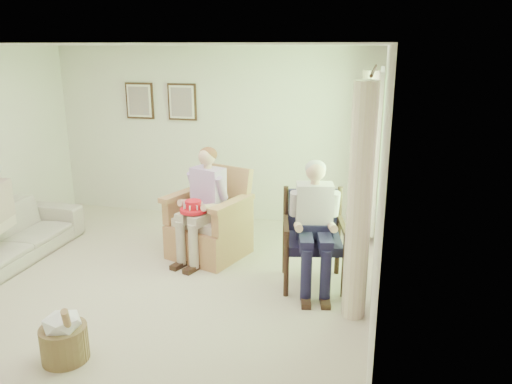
# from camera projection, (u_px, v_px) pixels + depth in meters

# --- Properties ---
(floor) EXTENTS (5.50, 5.50, 0.00)m
(floor) POSITION_uv_depth(u_px,v_px,m) (133.00, 296.00, 5.38)
(floor) COLOR beige
(floor) RESTS_ON ground
(back_wall) EXTENTS (5.00, 0.04, 2.60)m
(back_wall) POSITION_uv_depth(u_px,v_px,m) (212.00, 134.00, 7.58)
(back_wall) COLOR silver
(back_wall) RESTS_ON ground
(right_wall) EXTENTS (0.04, 5.50, 2.60)m
(right_wall) POSITION_uv_depth(u_px,v_px,m) (379.00, 197.00, 4.44)
(right_wall) COLOR silver
(right_wall) RESTS_ON ground
(ceiling) EXTENTS (5.00, 5.50, 0.02)m
(ceiling) POSITION_uv_depth(u_px,v_px,m) (113.00, 45.00, 4.65)
(ceiling) COLOR white
(ceiling) RESTS_ON back_wall
(window) EXTENTS (0.13, 2.50, 1.63)m
(window) POSITION_uv_depth(u_px,v_px,m) (378.00, 141.00, 5.48)
(window) COLOR #2D6B23
(window) RESTS_ON right_wall
(curtain_left) EXTENTS (0.34, 0.34, 2.30)m
(curtain_left) POSITION_uv_depth(u_px,v_px,m) (359.00, 204.00, 4.72)
(curtain_left) COLOR beige
(curtain_left) RESTS_ON ground
(curtain_right) EXTENTS (0.34, 0.34, 2.30)m
(curtain_right) POSITION_uv_depth(u_px,v_px,m) (366.00, 160.00, 6.55)
(curtain_right) COLOR beige
(curtain_right) RESTS_ON ground
(framed_print_left) EXTENTS (0.45, 0.05, 0.55)m
(framed_print_left) POSITION_uv_depth(u_px,v_px,m) (139.00, 101.00, 7.67)
(framed_print_left) COLOR #382114
(framed_print_left) RESTS_ON back_wall
(framed_print_right) EXTENTS (0.45, 0.05, 0.55)m
(framed_print_right) POSITION_uv_depth(u_px,v_px,m) (182.00, 102.00, 7.51)
(framed_print_right) COLOR #382114
(framed_print_right) RESTS_ON back_wall
(wicker_armchair) EXTENTS (0.87, 0.87, 1.12)m
(wicker_armchair) POSITION_uv_depth(u_px,v_px,m) (210.00, 228.00, 6.36)
(wicker_armchair) COLOR tan
(wicker_armchair) RESTS_ON ground
(wood_armchair) EXTENTS (0.67, 0.63, 1.03)m
(wood_armchair) POSITION_uv_depth(u_px,v_px,m) (315.00, 234.00, 5.58)
(wood_armchair) COLOR black
(wood_armchair) RESTS_ON ground
(sofa) EXTENTS (2.15, 0.84, 0.63)m
(sofa) POSITION_uv_depth(u_px,v_px,m) (5.00, 237.00, 6.18)
(sofa) COLOR beige
(sofa) RESTS_ON ground
(person_wicker) EXTENTS (0.40, 0.63, 1.39)m
(person_wicker) POSITION_uv_depth(u_px,v_px,m) (205.00, 197.00, 6.10)
(person_wicker) COLOR #BCAF97
(person_wicker) RESTS_ON ground
(person_dark) EXTENTS (0.40, 0.62, 1.40)m
(person_dark) POSITION_uv_depth(u_px,v_px,m) (314.00, 217.00, 5.34)
(person_dark) COLOR #1C1A3B
(person_dark) RESTS_ON ground
(red_hat) EXTENTS (0.32, 0.32, 0.14)m
(red_hat) POSITION_uv_depth(u_px,v_px,m) (193.00, 208.00, 5.96)
(red_hat) COLOR red
(red_hat) RESTS_ON person_wicker
(hatbox) EXTENTS (0.45, 0.45, 0.58)m
(hatbox) POSITION_uv_depth(u_px,v_px,m) (64.00, 336.00, 4.23)
(hatbox) COLOR tan
(hatbox) RESTS_ON ground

